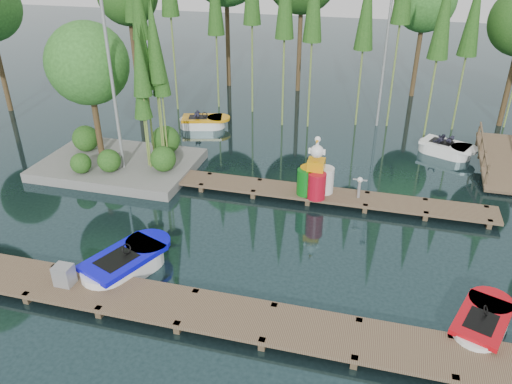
% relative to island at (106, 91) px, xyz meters
% --- Properties ---
extents(ground_plane, '(90.00, 90.00, 0.00)m').
position_rel_island_xyz_m(ground_plane, '(6.30, -3.29, -3.18)').
color(ground_plane, '#1E3538').
extents(near_dock, '(18.00, 1.50, 0.50)m').
position_rel_island_xyz_m(near_dock, '(6.30, -7.79, -2.95)').
color(near_dock, brown).
rests_on(near_dock, ground).
extents(far_dock, '(15.00, 1.20, 0.50)m').
position_rel_island_xyz_m(far_dock, '(7.30, -0.79, -2.95)').
color(far_dock, brown).
rests_on(far_dock, ground).
extents(island, '(6.20, 4.20, 6.75)m').
position_rel_island_xyz_m(island, '(0.00, 0.00, 0.00)').
color(island, slate).
rests_on(island, ground).
extents(lamp_island, '(0.30, 0.30, 7.25)m').
position_rel_island_xyz_m(lamp_island, '(0.80, -0.79, 1.08)').
color(lamp_island, gray).
rests_on(lamp_island, ground).
extents(lamp_rear, '(0.30, 0.30, 7.25)m').
position_rel_island_xyz_m(lamp_rear, '(10.30, 7.71, 1.08)').
color(lamp_rear, gray).
rests_on(lamp_rear, ground).
extents(ramp, '(1.50, 3.94, 1.49)m').
position_rel_island_xyz_m(ramp, '(15.30, 3.21, -2.60)').
color(ramp, brown).
rests_on(ramp, ground).
extents(boat_blue, '(2.30, 3.20, 0.98)m').
position_rel_island_xyz_m(boat_blue, '(3.92, -6.54, -2.90)').
color(boat_blue, white).
rests_on(boat_blue, ground).
extents(boat_red, '(1.88, 2.64, 0.81)m').
position_rel_island_xyz_m(boat_red, '(13.51, -6.47, -2.95)').
color(boat_red, white).
rests_on(boat_red, ground).
extents(boat_yellow_far, '(2.72, 1.76, 1.26)m').
position_rel_island_xyz_m(boat_yellow_far, '(1.93, 5.23, -2.92)').
color(boat_yellow_far, white).
rests_on(boat_yellow_far, ground).
extents(boat_white_far, '(2.79, 2.10, 1.20)m').
position_rel_island_xyz_m(boat_white_far, '(13.39, 4.79, -2.91)').
color(boat_white_far, white).
rests_on(boat_white_far, ground).
extents(utility_cabinet, '(0.48, 0.41, 0.59)m').
position_rel_island_xyz_m(utility_cabinet, '(2.80, -7.79, -2.59)').
color(utility_cabinet, gray).
rests_on(utility_cabinet, near_dock).
extents(yellow_barrel, '(0.65, 0.65, 0.98)m').
position_rel_island_xyz_m(yellow_barrel, '(8.24, -0.79, -2.39)').
color(yellow_barrel, orange).
rests_on(yellow_barrel, far_dock).
extents(drum_cluster, '(1.28, 1.17, 2.21)m').
position_rel_island_xyz_m(drum_cluster, '(8.52, -0.95, -2.23)').
color(drum_cluster, '#0B6614').
rests_on(drum_cluster, far_dock).
extents(seagull_post, '(0.50, 0.27, 0.80)m').
position_rel_island_xyz_m(seagull_post, '(10.05, -0.79, -2.34)').
color(seagull_post, gray).
rests_on(seagull_post, far_dock).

